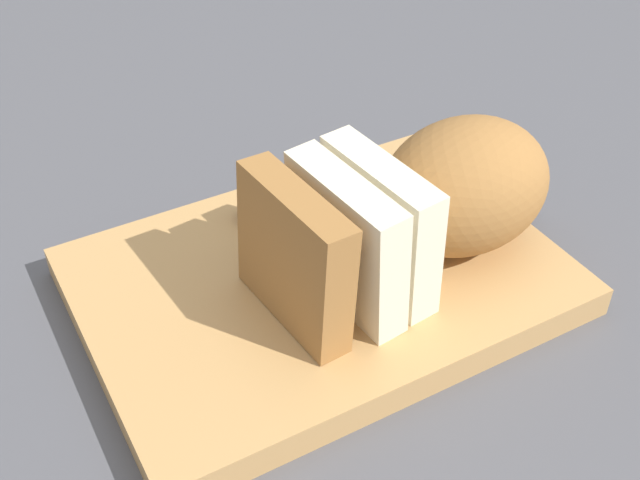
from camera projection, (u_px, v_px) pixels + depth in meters
name	position (u px, v px, depth m)	size (l,w,h in m)	color
ground_plane	(320.00, 293.00, 0.65)	(3.00, 3.00, 0.00)	#4C4C51
cutting_board	(320.00, 281.00, 0.64)	(0.37, 0.27, 0.03)	tan
bread_loaf	(423.00, 204.00, 0.61)	(0.25, 0.13, 0.11)	#996633
bread_knife	(319.00, 206.00, 0.69)	(0.25, 0.12, 0.02)	silver
crumb_near_knife	(335.00, 262.00, 0.64)	(0.00, 0.00, 0.00)	#A8753D
crumb_near_loaf	(435.00, 277.00, 0.62)	(0.01, 0.01, 0.01)	#A8753D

